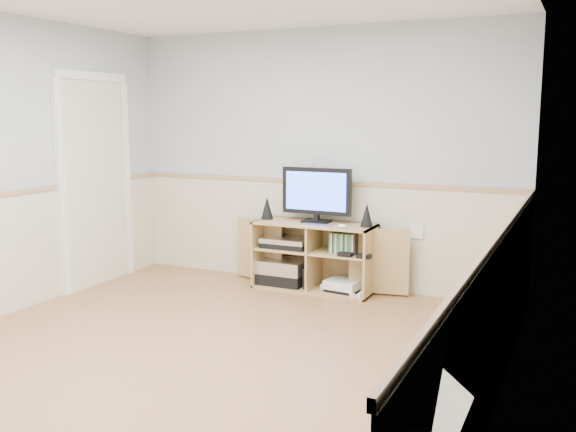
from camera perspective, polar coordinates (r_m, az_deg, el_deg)
The scene contains 11 objects.
room at distance 4.45m, azimuth -8.47°, elevation 3.00°, with size 4.04×4.54×2.54m.
media_cabinet at distance 6.23m, azimuth 2.53°, elevation -3.44°, with size 1.81×0.44×0.65m.
monitor at distance 6.13m, azimuth 2.56°, elevation 2.07°, with size 0.70×0.18×0.53m.
speaker_left at distance 6.34m, azimuth -1.87°, elevation 0.73°, with size 0.12×0.12×0.22m, color black.
speaker_right at distance 5.95m, azimuth 7.01°, elevation 0.08°, with size 0.12×0.12×0.22m, color black.
keyboard at distance 5.97m, azimuth 2.47°, elevation -0.83°, with size 0.29×0.12×0.01m, color silver.
mouse at distance 5.87m, azimuth 4.83°, elevation -0.89°, with size 0.10×0.06×0.04m, color white.
av_components at distance 6.33m, azimuth -0.29°, elevation -4.28°, with size 0.53×0.34×0.47m.
game_consoles at distance 6.13m, azimuth 4.87°, elevation -6.20°, with size 0.46×0.30×0.11m.
game_cases at distance 6.02m, azimuth 5.00°, elevation -2.41°, with size 0.26×0.14×0.19m, color #3F8C3F.
wall_outlet at distance 6.06m, azimuth 11.39°, elevation -1.39°, with size 0.12×0.03×0.12m, color white.
Camera 1 is at (2.39, -3.57, 1.67)m, focal length 40.00 mm.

